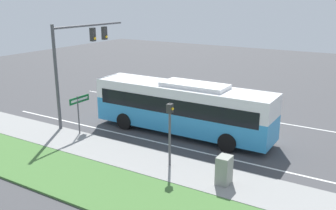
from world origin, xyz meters
TOP-DOWN VIEW (x-y plane):
  - ground_plane at (0.00, 0.00)m, footprint 80.00×80.00m
  - sidewalk at (-6.20, 0.00)m, footprint 2.80×80.00m
  - grass_verge at (-9.40, 0.00)m, footprint 3.60×80.00m
  - lane_divider_near at (-3.60, 0.00)m, footprint 0.14×30.00m
  - lane_divider_far at (3.60, 0.00)m, footprint 0.14×30.00m
  - bus at (-1.61, 2.59)m, footprint 2.61×11.34m
  - signal_gantry at (-3.09, 9.47)m, footprint 6.54×0.41m
  - pedestrian_signal at (-6.09, 0.74)m, footprint 0.28×0.34m
  - street_sign at (-5.02, 7.77)m, footprint 1.62×0.08m
  - utility_cabinet at (-6.45, -2.28)m, footprint 0.71×0.58m

SIDE VIEW (x-z plane):
  - ground_plane at x=0.00m, z-range 0.00..0.00m
  - lane_divider_near at x=-3.60m, z-range 0.00..0.01m
  - lane_divider_far at x=3.60m, z-range 0.00..0.01m
  - grass_verge at x=-9.40m, z-range 0.00..0.10m
  - sidewalk at x=-6.20m, z-range 0.00..0.12m
  - utility_cabinet at x=-6.45m, z-range 0.12..1.41m
  - street_sign at x=-5.02m, z-range 0.56..3.03m
  - bus at x=-1.61m, z-range 0.15..3.44m
  - pedestrian_signal at x=-6.09m, z-range 0.58..3.86m
  - signal_gantry at x=-3.09m, z-range 1.42..8.03m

